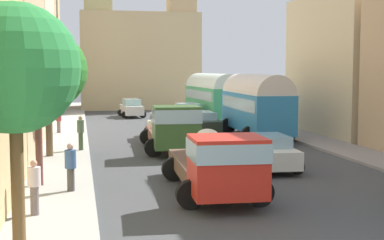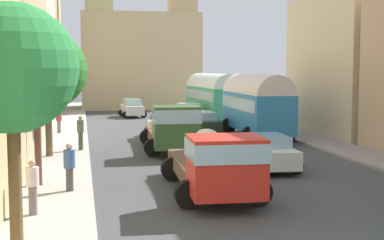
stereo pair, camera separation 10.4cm
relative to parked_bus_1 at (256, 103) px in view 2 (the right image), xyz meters
name	(u,v)px [view 2 (the right image)]	position (x,y,z in m)	size (l,w,h in m)	color
ground_plane	(183,136)	(-4.40, 1.60, -2.20)	(154.00, 154.00, 0.00)	#414346
sidewalk_left	(67,138)	(-11.65, 1.60, -2.13)	(2.50, 70.00, 0.14)	#ABA8A2
sidewalk_right	(289,132)	(2.85, 1.60, -2.13)	(2.50, 70.00, 0.14)	gray
building_left_3	(21,43)	(-15.21, 10.82, 4.06)	(4.60, 13.61, 12.52)	beige
building_left_4	(35,47)	(-15.25, 25.18, 4.34)	(5.16, 14.43, 13.02)	tan
building_right_2	(354,65)	(6.82, 0.48, 2.37)	(5.45, 10.26, 9.14)	beige
distant_church	(140,53)	(-4.40, 27.14, 3.88)	(12.62, 6.71, 17.07)	tan
parked_bus_1	(256,103)	(0.00, 0.00, 0.00)	(3.40, 8.42, 3.99)	teal
parked_bus_2	(212,94)	(0.07, 12.13, -0.02)	(3.40, 9.81, 3.93)	#3B9D65
cargo_truck_0	(216,163)	(-6.37, -15.35, -1.01)	(3.31, 7.41, 2.27)	red
cargo_truck_1	(173,128)	(-6.15, -5.14, -0.91)	(3.33, 7.16, 2.51)	#325327
car_0	(163,126)	(-5.79, 0.67, -1.41)	(2.45, 4.12, 1.58)	beige
car_1	(132,108)	(-6.31, 16.36, -1.39)	(2.36, 4.18, 1.61)	silver
car_2	(267,152)	(-2.94, -10.64, -1.43)	(2.51, 4.34, 1.49)	silver
car_3	(202,123)	(-2.92, 2.56, -1.45)	(2.40, 4.23, 1.48)	#252A1F
car_4	(188,113)	(-2.48, 9.72, -1.39)	(2.42, 3.78, 1.60)	white
pedestrian_0	(59,120)	(-12.22, 3.88, -1.19)	(0.55, 0.55, 1.78)	slate
pedestrian_1	(81,132)	(-10.82, -4.26, -1.11)	(0.39, 0.39, 1.91)	#435338
pedestrian_2	(69,166)	(-11.19, -13.92, -1.18)	(0.46, 0.46, 1.79)	#494541
pedestrian_3	(33,186)	(-12.16, -16.89, -1.21)	(0.46, 0.46, 1.73)	slate
roadside_tree_0	(12,69)	(-12.30, -19.67, 2.12)	(3.06, 3.06, 5.87)	brown
roadside_tree_1	(36,67)	(-12.30, -12.72, 2.20)	(3.12, 3.12, 5.98)	brown
roadside_tree_2	(47,71)	(-12.30, -5.92, 2.04)	(3.74, 3.74, 6.12)	brown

